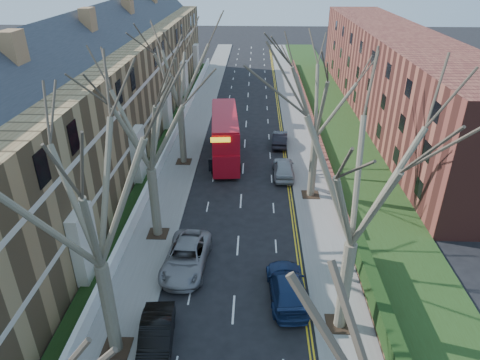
# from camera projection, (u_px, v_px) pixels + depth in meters

# --- Properties ---
(pavement_left) EXTENTS (3.00, 102.00, 0.12)m
(pavement_left) POSITION_uv_depth(u_px,v_px,m) (196.00, 123.00, 50.64)
(pavement_left) COLOR slate
(pavement_left) RESTS_ON ground
(pavement_right) EXTENTS (3.00, 102.00, 0.12)m
(pavement_right) POSITION_uv_depth(u_px,v_px,m) (297.00, 124.00, 50.25)
(pavement_right) COLOR slate
(pavement_right) RESTS_ON ground
(terrace_left) EXTENTS (9.70, 78.00, 13.60)m
(terrace_left) POSITION_uv_depth(u_px,v_px,m) (104.00, 97.00, 41.26)
(terrace_left) COLOR olive
(terrace_left) RESTS_ON ground
(flats_right) EXTENTS (13.97, 54.00, 10.00)m
(flats_right) POSITION_uv_depth(u_px,v_px,m) (393.00, 75.00, 51.14)
(flats_right) COLOR brown
(flats_right) RESTS_ON ground
(front_wall_left) EXTENTS (0.30, 78.00, 1.00)m
(front_wall_left) POSITION_uv_depth(u_px,v_px,m) (169.00, 144.00, 43.35)
(front_wall_left) COLOR white
(front_wall_left) RESTS_ON ground
(grass_verge_right) EXTENTS (6.00, 102.00, 0.06)m
(grass_verge_right) POSITION_uv_depth(u_px,v_px,m) (336.00, 124.00, 50.06)
(grass_verge_right) COLOR #253C15
(grass_verge_right) RESTS_ON ground
(tree_left_mid) EXTENTS (10.50, 10.50, 14.71)m
(tree_left_mid) POSITION_uv_depth(u_px,v_px,m) (85.00, 182.00, 17.00)
(tree_left_mid) COLOR brown
(tree_left_mid) RESTS_ON ground
(tree_left_far) EXTENTS (10.15, 10.15, 14.22)m
(tree_left_far) POSITION_uv_depth(u_px,v_px,m) (145.00, 110.00, 26.00)
(tree_left_far) COLOR brown
(tree_left_far) RESTS_ON ground
(tree_left_dist) EXTENTS (10.50, 10.50, 14.71)m
(tree_left_dist) POSITION_uv_depth(u_px,v_px,m) (177.00, 62.00, 36.49)
(tree_left_dist) COLOR brown
(tree_left_dist) RESTS_ON ground
(tree_right_mid) EXTENTS (10.50, 10.50, 14.71)m
(tree_right_mid) POSITION_uv_depth(u_px,v_px,m) (363.00, 165.00, 18.41)
(tree_right_mid) COLOR brown
(tree_right_mid) RESTS_ON ground
(tree_right_far) EXTENTS (10.15, 10.15, 14.22)m
(tree_right_far) POSITION_uv_depth(u_px,v_px,m) (320.00, 85.00, 30.95)
(tree_right_far) COLOR brown
(tree_right_far) RESTS_ON ground
(double_decker_bus) EXTENTS (3.35, 10.63, 4.39)m
(double_decker_bus) POSITION_uv_depth(u_px,v_px,m) (225.00, 137.00, 40.98)
(double_decker_bus) COLOR #A10B18
(double_decker_bus) RESTS_ON ground
(car_left_mid) EXTENTS (1.99, 4.61, 1.48)m
(car_left_mid) POSITION_uv_depth(u_px,v_px,m) (156.00, 337.00, 21.21)
(car_left_mid) COLOR black
(car_left_mid) RESTS_ON ground
(car_left_far) EXTENTS (2.89, 5.71, 1.55)m
(car_left_far) POSITION_uv_depth(u_px,v_px,m) (186.00, 257.00, 26.81)
(car_left_far) COLOR gray
(car_left_far) RESTS_ON ground
(car_right_near) EXTENTS (2.47, 5.31, 1.50)m
(car_right_near) POSITION_uv_depth(u_px,v_px,m) (287.00, 287.00, 24.45)
(car_right_near) COLOR navy
(car_right_near) RESTS_ON ground
(car_right_mid) EXTENTS (1.88, 4.59, 1.56)m
(car_right_mid) POSITION_uv_depth(u_px,v_px,m) (284.00, 168.00, 38.12)
(car_right_mid) COLOR #979BA0
(car_right_mid) RESTS_ON ground
(car_right_far) EXTENTS (1.82, 4.39, 1.41)m
(car_right_far) POSITION_uv_depth(u_px,v_px,m) (280.00, 139.00, 44.48)
(car_right_far) COLOR black
(car_right_far) RESTS_ON ground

